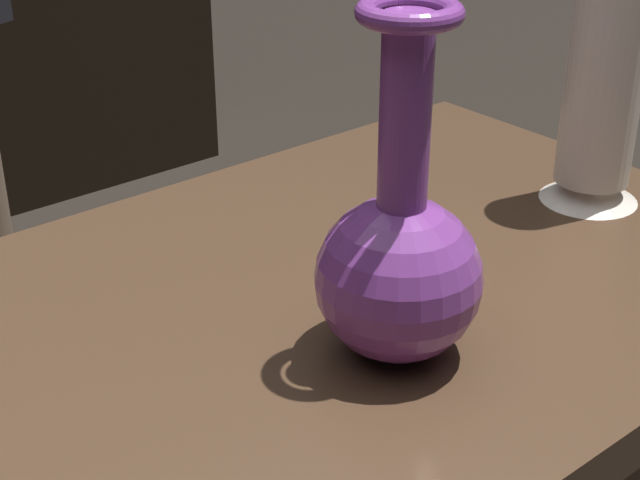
# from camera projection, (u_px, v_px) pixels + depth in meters

# --- Properties ---
(vase_centerpiece) EXTENTS (0.15, 0.15, 0.31)m
(vase_centerpiece) POSITION_uv_depth(u_px,v_px,m) (399.00, 258.00, 0.83)
(vase_centerpiece) COLOR #7A388E
(vase_centerpiece) RESTS_ON display_plinth
(vase_tall_behind) EXTENTS (0.11, 0.11, 0.34)m
(vase_tall_behind) POSITION_uv_depth(u_px,v_px,m) (606.00, 68.00, 1.08)
(vase_tall_behind) COLOR silver
(vase_tall_behind) RESTS_ON display_plinth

